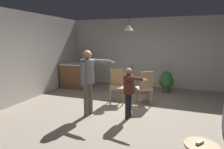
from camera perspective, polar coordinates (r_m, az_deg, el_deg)
ground at (r=4.99m, az=3.58°, el=-11.57°), size 7.68×7.68×0.00m
wall_back at (r=7.77m, az=10.40°, el=6.47°), size 6.40×0.10×2.70m
wall_left at (r=6.34m, az=-25.35°, el=4.75°), size 0.10×6.40×2.70m
kitchen_counter at (r=7.50m, az=-10.37°, el=-0.40°), size 1.26×0.66×0.95m
person_adult at (r=4.65m, az=-7.19°, el=-0.33°), size 0.83×0.47×1.62m
person_child at (r=4.48m, az=5.13°, el=-3.92°), size 0.59×0.44×1.23m
dining_chair_by_counter at (r=5.51m, az=9.78°, el=-3.62°), size 0.57×0.57×1.00m
dining_chair_near_wall at (r=5.65m, az=1.44°, el=-3.11°), size 0.52×0.52×1.00m
dining_chair_centre_back at (r=6.71m, az=7.16°, el=-1.00°), size 0.54×0.54×1.00m
potted_plant_corner at (r=7.00m, az=16.03°, el=-1.88°), size 0.50×0.50×0.77m
spare_remote_on_table at (r=2.90m, az=24.85°, el=-18.03°), size 0.11×0.12×0.04m
ceiling_light_pendant at (r=6.43m, az=5.09°, el=13.82°), size 0.32×0.32×0.55m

